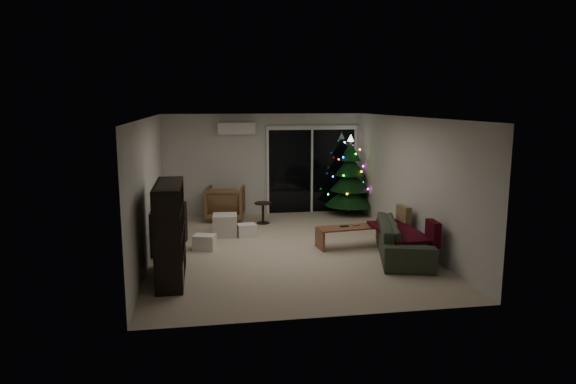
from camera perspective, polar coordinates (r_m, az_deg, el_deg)
name	(u,v)px	position (r m, az deg, el deg)	size (l,w,h in m)	color
room	(295,184)	(11.22, 0.79, 0.92)	(6.50, 7.51, 2.60)	beige
bookshelf	(158,232)	(8.30, -14.27, -4.36)	(0.39, 1.54, 1.54)	black
media_cabinet	(166,228)	(10.08, -13.39, -3.93)	(0.49, 1.30, 0.81)	black
stereo	(165,203)	(9.97, -13.50, -1.19)	(0.41, 0.49, 0.17)	black
armchair	(225,203)	(12.31, -6.97, -1.23)	(0.87, 0.90, 0.81)	brown
ottoman	(225,225)	(10.90, -7.02, -3.66)	(0.50, 0.50, 0.45)	silver
cardboard_box_a	(204,242)	(9.95, -9.27, -5.53)	(0.40, 0.31, 0.29)	white
cardboard_box_b	(247,230)	(10.79, -4.62, -4.26)	(0.38, 0.28, 0.27)	white
side_table	(263,213)	(11.90, -2.79, -2.34)	(0.39, 0.39, 0.49)	black
floor_lamp	(234,179)	(12.98, -6.06, 1.42)	(0.28, 0.28, 1.73)	black
sofa	(404,239)	(9.61, 12.73, -5.09)	(2.20, 0.86, 0.64)	black
sofa_throw	(399,231)	(9.54, 12.20, -4.30)	(0.69, 1.59, 0.05)	#400411
cushion_a	(404,217)	(10.23, 12.71, -2.69)	(0.13, 0.42, 0.42)	tan
cushion_b	(433,233)	(9.07, 15.80, -4.43)	(0.13, 0.42, 0.42)	#400411
coffee_table	(352,237)	(10.02, 7.08, -4.98)	(1.32, 0.46, 0.42)	brown
remote_a	(344,226)	(9.92, 6.28, -3.80)	(0.16, 0.05, 0.02)	black
remote_b	(356,225)	(10.04, 7.57, -3.67)	(0.15, 0.04, 0.02)	slate
christmas_tree	(350,175)	(12.84, 6.91, 1.91)	(1.24, 1.24, 1.99)	#0E3316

